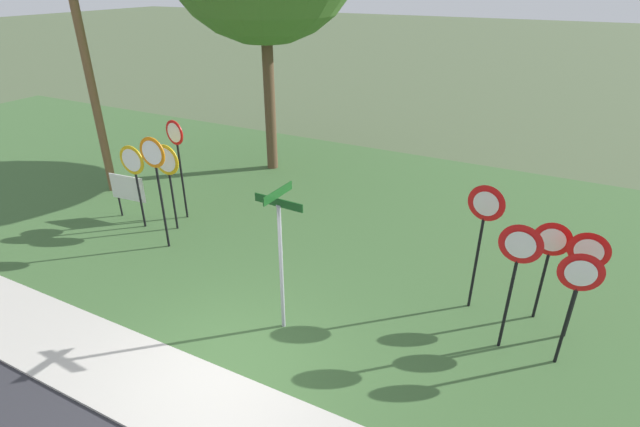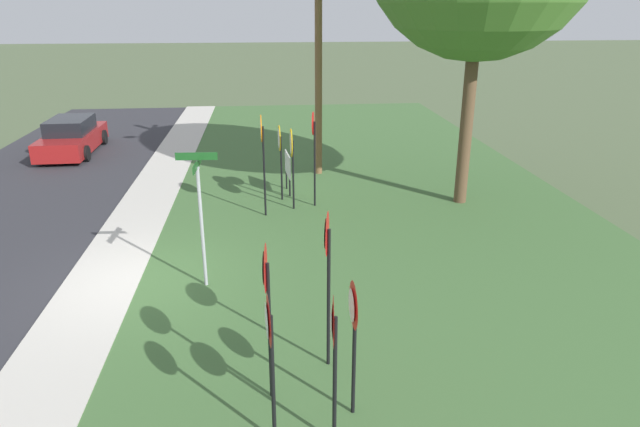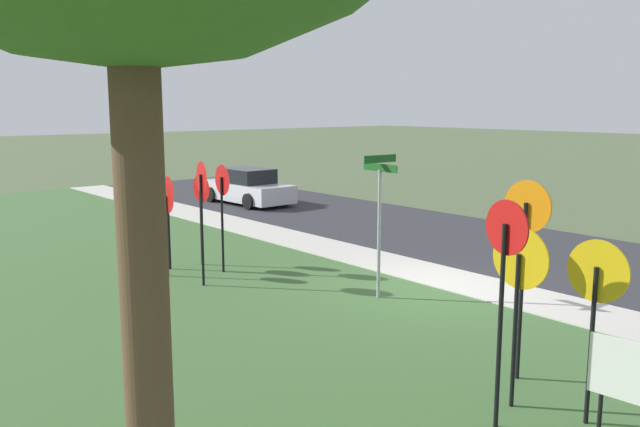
{
  "view_description": "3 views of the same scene",
  "coord_description": "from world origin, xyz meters",
  "px_view_note": "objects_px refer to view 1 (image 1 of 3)",
  "views": [
    {
      "loc": [
        4.17,
        -4.64,
        6.04
      ],
      "look_at": [
        0.02,
        3.53,
        1.44
      ],
      "focal_mm": 26.68,
      "sensor_mm": 36.0,
      "label": 1
    },
    {
      "loc": [
        11.15,
        2.75,
        5.59
      ],
      "look_at": [
        1.21,
        3.74,
        1.89
      ],
      "focal_mm": 31.81,
      "sensor_mm": 36.0,
      "label": 2
    },
    {
      "loc": [
        -8.75,
        10.48,
        3.85
      ],
      "look_at": [
        0.64,
        2.66,
        1.83
      ],
      "focal_mm": 36.97,
      "sensor_mm": 36.0,
      "label": 3
    }
  ],
  "objects_px": {
    "yield_sign_near_right": "(550,250)",
    "utility_pole": "(76,41)",
    "stop_sign_far_left": "(168,169)",
    "stop_sign_near_left": "(134,169)",
    "notice_board": "(128,190)",
    "yield_sign_far_left": "(483,220)",
    "street_name_post": "(280,249)",
    "stop_sign_near_right": "(155,169)",
    "yield_sign_near_left": "(577,285)",
    "yield_sign_center": "(517,260)",
    "stop_sign_far_center": "(177,150)",
    "yield_sign_far_right": "(585,263)"
  },
  "relations": [
    {
      "from": "stop_sign_near_left",
      "to": "stop_sign_far_left",
      "type": "distance_m",
      "value": 0.9
    },
    {
      "from": "stop_sign_far_left",
      "to": "stop_sign_far_center",
      "type": "relative_size",
      "value": 0.85
    },
    {
      "from": "street_name_post",
      "to": "notice_board",
      "type": "bearing_deg",
      "value": 164.65
    },
    {
      "from": "street_name_post",
      "to": "stop_sign_near_right",
      "type": "bearing_deg",
      "value": 165.88
    },
    {
      "from": "yield_sign_near_right",
      "to": "street_name_post",
      "type": "height_order",
      "value": "street_name_post"
    },
    {
      "from": "stop_sign_near_right",
      "to": "yield_sign_center",
      "type": "relative_size",
      "value": 1.13
    },
    {
      "from": "stop_sign_far_center",
      "to": "yield_sign_far_right",
      "type": "relative_size",
      "value": 1.25
    },
    {
      "from": "yield_sign_far_left",
      "to": "notice_board",
      "type": "distance_m",
      "value": 9.15
    },
    {
      "from": "yield_sign_far_right",
      "to": "street_name_post",
      "type": "bearing_deg",
      "value": -151.05
    },
    {
      "from": "stop_sign_near_left",
      "to": "street_name_post",
      "type": "bearing_deg",
      "value": -20.65
    },
    {
      "from": "yield_sign_near_left",
      "to": "yield_sign_far_right",
      "type": "bearing_deg",
      "value": 77.86
    },
    {
      "from": "stop_sign_near_right",
      "to": "street_name_post",
      "type": "xyz_separation_m",
      "value": [
        4.08,
        -1.26,
        -0.34
      ]
    },
    {
      "from": "yield_sign_near_left",
      "to": "stop_sign_far_center",
      "type": "bearing_deg",
      "value": 167.01
    },
    {
      "from": "yield_sign_far_right",
      "to": "utility_pole",
      "type": "relative_size",
      "value": 0.27
    },
    {
      "from": "yield_sign_near_left",
      "to": "notice_board",
      "type": "relative_size",
      "value": 1.76
    },
    {
      "from": "yield_sign_center",
      "to": "yield_sign_near_left",
      "type": "bearing_deg",
      "value": 5.34
    },
    {
      "from": "stop_sign_near_right",
      "to": "yield_sign_far_left",
      "type": "xyz_separation_m",
      "value": [
        7.11,
        0.95,
        -0.06
      ]
    },
    {
      "from": "yield_sign_near_right",
      "to": "yield_sign_far_left",
      "type": "xyz_separation_m",
      "value": [
        -1.2,
        -0.22,
        0.44
      ]
    },
    {
      "from": "stop_sign_far_left",
      "to": "yield_sign_far_right",
      "type": "bearing_deg",
      "value": -0.73
    },
    {
      "from": "yield_sign_far_left",
      "to": "street_name_post",
      "type": "distance_m",
      "value": 3.76
    },
    {
      "from": "street_name_post",
      "to": "utility_pole",
      "type": "distance_m",
      "value": 9.05
    },
    {
      "from": "yield_sign_near_left",
      "to": "yield_sign_far_right",
      "type": "relative_size",
      "value": 1.0
    },
    {
      "from": "notice_board",
      "to": "street_name_post",
      "type": "bearing_deg",
      "value": -23.37
    },
    {
      "from": "yield_sign_far_left",
      "to": "yield_sign_center",
      "type": "relative_size",
      "value": 1.07
    },
    {
      "from": "stop_sign_far_left",
      "to": "yield_sign_center",
      "type": "height_order",
      "value": "yield_sign_center"
    },
    {
      "from": "street_name_post",
      "to": "utility_pole",
      "type": "relative_size",
      "value": 0.35
    },
    {
      "from": "yield_sign_far_right",
      "to": "stop_sign_near_left",
      "type": "bearing_deg",
      "value": -172.79
    },
    {
      "from": "stop_sign_near_right",
      "to": "utility_pole",
      "type": "relative_size",
      "value": 0.35
    },
    {
      "from": "stop_sign_near_left",
      "to": "notice_board",
      "type": "xyz_separation_m",
      "value": [
        -0.67,
        0.25,
        -0.81
      ]
    },
    {
      "from": "yield_sign_near_left",
      "to": "yield_sign_far_left",
      "type": "distance_m",
      "value": 1.92
    },
    {
      "from": "yield_sign_near_right",
      "to": "utility_pole",
      "type": "distance_m",
      "value": 12.68
    },
    {
      "from": "yield_sign_far_right",
      "to": "notice_board",
      "type": "xyz_separation_m",
      "value": [
        -10.84,
        -0.07,
        -0.79
      ]
    },
    {
      "from": "stop_sign_near_left",
      "to": "stop_sign_near_right",
      "type": "bearing_deg",
      "value": -23.68
    },
    {
      "from": "yield_sign_near_left",
      "to": "notice_board",
      "type": "height_order",
      "value": "yield_sign_near_left"
    },
    {
      "from": "stop_sign_near_left",
      "to": "stop_sign_far_left",
      "type": "bearing_deg",
      "value": 17.2
    },
    {
      "from": "yield_sign_near_right",
      "to": "utility_pole",
      "type": "xyz_separation_m",
      "value": [
        -12.33,
        0.56,
        2.87
      ]
    },
    {
      "from": "stop_sign_near_right",
      "to": "utility_pole",
      "type": "height_order",
      "value": "utility_pole"
    },
    {
      "from": "stop_sign_far_center",
      "to": "stop_sign_near_right",
      "type": "bearing_deg",
      "value": -55.8
    },
    {
      "from": "stop_sign_far_left",
      "to": "notice_board",
      "type": "relative_size",
      "value": 1.86
    },
    {
      "from": "yield_sign_near_left",
      "to": "yield_sign_far_left",
      "type": "height_order",
      "value": "yield_sign_far_left"
    },
    {
      "from": "stop_sign_far_left",
      "to": "stop_sign_far_center",
      "type": "height_order",
      "value": "stop_sign_far_center"
    },
    {
      "from": "yield_sign_near_left",
      "to": "yield_sign_near_right",
      "type": "xyz_separation_m",
      "value": [
        -0.45,
        1.14,
        -0.09
      ]
    },
    {
      "from": "yield_sign_center",
      "to": "stop_sign_near_left",
      "type": "bearing_deg",
      "value": -178.97
    },
    {
      "from": "stop_sign_far_left",
      "to": "yield_sign_far_right",
      "type": "xyz_separation_m",
      "value": [
        9.32,
        0.02,
        -0.08
      ]
    },
    {
      "from": "stop_sign_far_left",
      "to": "stop_sign_near_left",
      "type": "bearing_deg",
      "value": -161.18
    },
    {
      "from": "yield_sign_near_right",
      "to": "stop_sign_near_right",
      "type": "bearing_deg",
      "value": -173.03
    },
    {
      "from": "yield_sign_near_right",
      "to": "utility_pole",
      "type": "bearing_deg",
      "value": 176.35
    },
    {
      "from": "stop_sign_near_right",
      "to": "yield_sign_far_left",
      "type": "distance_m",
      "value": 7.17
    },
    {
      "from": "stop_sign_near_right",
      "to": "stop_sign_far_center",
      "type": "distance_m",
      "value": 1.59
    },
    {
      "from": "stop_sign_far_center",
      "to": "notice_board",
      "type": "height_order",
      "value": "stop_sign_far_center"
    }
  ]
}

